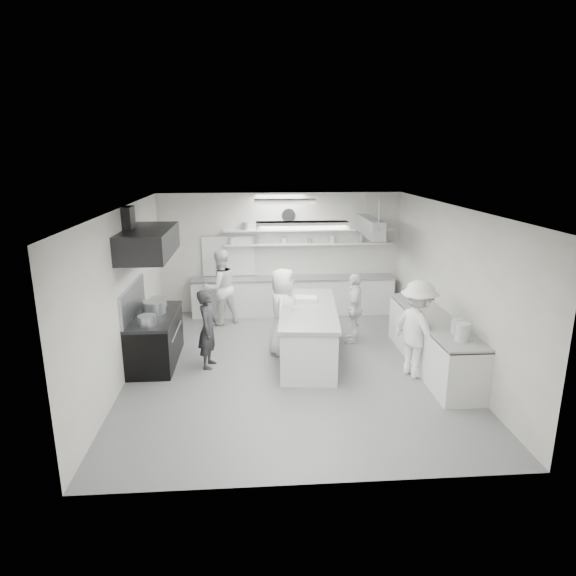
{
  "coord_description": "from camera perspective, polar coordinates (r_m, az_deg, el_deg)",
  "views": [
    {
      "loc": [
        -0.71,
        -8.64,
        3.9
      ],
      "look_at": [
        -0.03,
        0.6,
        1.38
      ],
      "focal_mm": 30.69,
      "sensor_mm": 36.0,
      "label": 1
    }
  ],
  "objects": [
    {
      "name": "floor",
      "position": [
        9.51,
        0.42,
        -9.05
      ],
      "size": [
        6.0,
        7.0,
        0.02
      ],
      "primitive_type": "cube",
      "color": "gray",
      "rests_on": "ground"
    },
    {
      "name": "exhaust_hood",
      "position": [
        9.36,
        -15.89,
        5.12
      ],
      "size": [
        0.85,
        2.0,
        0.5
      ],
      "primitive_type": "cube",
      "color": "black",
      "rests_on": "wall_left"
    },
    {
      "name": "stove_pot",
      "position": [
        9.75,
        -15.23,
        -2.29
      ],
      "size": [
        0.43,
        0.43,
        0.29
      ],
      "primitive_type": "cylinder",
      "color": "#A7ACB4",
      "rests_on": "stove"
    },
    {
      "name": "cook_right",
      "position": [
        9.09,
        14.77,
        -4.64
      ],
      "size": [
        1.06,
        1.32,
        1.78
      ],
      "primitive_type": "imported",
      "rotation": [
        0.0,
        0.0,
        1.97
      ],
      "color": "white",
      "rests_on": "floor"
    },
    {
      "name": "wall_back",
      "position": [
        12.39,
        -0.88,
        4.06
      ],
      "size": [
        6.0,
        0.04,
        3.0
      ],
      "primitive_type": "cube",
      "color": "silver",
      "rests_on": "floor"
    },
    {
      "name": "bowl_right",
      "position": [
        9.91,
        14.64,
        -2.49
      ],
      "size": [
        0.31,
        0.31,
        0.06
      ],
      "primitive_type": "imported",
      "rotation": [
        0.0,
        0.0,
        -0.4
      ],
      "color": "silver",
      "rests_on": "right_counter"
    },
    {
      "name": "back_counter",
      "position": [
        12.37,
        0.61,
        -0.92
      ],
      "size": [
        5.0,
        0.6,
        0.92
      ],
      "primitive_type": "cube",
      "color": "silver",
      "rests_on": "floor"
    },
    {
      "name": "wall_left",
      "position": [
        9.25,
        -18.41,
        -0.6
      ],
      "size": [
        0.04,
        7.0,
        3.0
      ],
      "primitive_type": "cube",
      "color": "silver",
      "rests_on": "floor"
    },
    {
      "name": "bowl_island_a",
      "position": [
        10.01,
        0.79,
        -1.51
      ],
      "size": [
        0.33,
        0.33,
        0.07
      ],
      "primitive_type": "imported",
      "rotation": [
        0.0,
        0.0,
        0.23
      ],
      "color": "#A7ACB4",
      "rests_on": "prep_island"
    },
    {
      "name": "wall_front",
      "position": [
        5.72,
        3.34,
        -9.63
      ],
      "size": [
        6.0,
        0.04,
        3.0
      ],
      "primitive_type": "cube",
      "color": "silver",
      "rests_on": "floor"
    },
    {
      "name": "prep_island",
      "position": [
        9.72,
        2.34,
        -5.32
      ],
      "size": [
        1.26,
        2.75,
        0.98
      ],
      "primitive_type": "cube",
      "rotation": [
        0.0,
        0.0,
        -0.1
      ],
      "color": "silver",
      "rests_on": "floor"
    },
    {
      "name": "light_fixture_rear",
      "position": [
        10.51,
        -0.35,
        9.98
      ],
      "size": [
        1.3,
        0.25,
        0.1
      ],
      "primitive_type": "cube",
      "color": "silver",
      "rests_on": "ceiling"
    },
    {
      "name": "wall_right",
      "position": [
        9.7,
        18.39,
        0.11
      ],
      "size": [
        0.04,
        7.0,
        3.0
      ],
      "primitive_type": "cube",
      "color": "silver",
      "rests_on": "floor"
    },
    {
      "name": "right_counter",
      "position": [
        9.71,
        16.41,
        -6.11
      ],
      "size": [
        0.74,
        3.3,
        0.94
      ],
      "primitive_type": "cube",
      "color": "silver",
      "rests_on": "floor"
    },
    {
      "name": "pass_through_window",
      "position": [
        12.38,
        -6.9,
        3.7
      ],
      "size": [
        1.3,
        0.04,
        1.0
      ],
      "primitive_type": "cube",
      "color": "black",
      "rests_on": "wall_back"
    },
    {
      "name": "cook_island_left",
      "position": [
        9.81,
        -0.6,
        -2.73
      ],
      "size": [
        0.74,
        0.96,
        1.75
      ],
      "primitive_type": "imported",
      "rotation": [
        0.0,
        0.0,
        1.34
      ],
      "color": "white",
      "rests_on": "floor"
    },
    {
      "name": "cook_stove",
      "position": [
        9.33,
        -9.26,
        -4.68
      ],
      "size": [
        0.44,
        0.6,
        1.51
      ],
      "primitive_type": "imported",
      "rotation": [
        0.0,
        0.0,
        1.42
      ],
      "color": "#2A2A2D",
      "rests_on": "floor"
    },
    {
      "name": "light_fixture_front",
      "position": [
        6.94,
        1.69,
        7.27
      ],
      "size": [
        1.3,
        0.25,
        0.1
      ],
      "primitive_type": "cube",
      "color": "silver",
      "rests_on": "ceiling"
    },
    {
      "name": "shelf_lower",
      "position": [
        12.28,
        2.43,
        5.13
      ],
      "size": [
        4.2,
        0.26,
        0.04
      ],
      "primitive_type": "cube",
      "color": "silver",
      "rests_on": "wall_back"
    },
    {
      "name": "shelf_upper",
      "position": [
        12.22,
        2.45,
        6.74
      ],
      "size": [
        4.2,
        0.26,
        0.04
      ],
      "primitive_type": "cube",
      "color": "silver",
      "rests_on": "wall_back"
    },
    {
      "name": "cook_back",
      "position": [
        11.63,
        -7.87,
        0.08
      ],
      "size": [
        1.08,
        1.01,
        1.78
      ],
      "primitive_type": "imported",
      "rotation": [
        0.0,
        0.0,
        -2.63
      ],
      "color": "white",
      "rests_on": "floor"
    },
    {
      "name": "wall_clock",
      "position": [
        12.22,
        0.06,
        8.41
      ],
      "size": [
        0.32,
        0.05,
        0.32
      ],
      "primitive_type": "cylinder",
      "rotation": [
        1.57,
        0.0,
        0.0
      ],
      "color": "silver",
      "rests_on": "wall_back"
    },
    {
      "name": "cook_island_right",
      "position": [
        10.53,
        7.7,
        -2.31
      ],
      "size": [
        0.61,
        0.95,
        1.5
      ],
      "primitive_type": "imported",
      "rotation": [
        0.0,
        0.0,
        -1.87
      ],
      "color": "white",
      "rests_on": "floor"
    },
    {
      "name": "pot_rack",
      "position": [
        11.48,
        9.53,
        7.01
      ],
      "size": [
        0.3,
        1.6,
        0.4
      ],
      "primitive_type": "cube",
      "color": "#A7ACB4",
      "rests_on": "ceiling"
    },
    {
      "name": "ceiling",
      "position": [
        8.71,
        0.46,
        9.36
      ],
      "size": [
        6.0,
        7.0,
        0.02
      ],
      "primitive_type": "cube",
      "color": "silver",
      "rests_on": "wall_back"
    },
    {
      "name": "stove",
      "position": [
        9.86,
        -15.09,
        -5.81
      ],
      "size": [
        0.8,
        1.8,
        0.9
      ],
      "primitive_type": "cube",
      "color": "black",
      "rests_on": "floor"
    },
    {
      "name": "bowl_island_b",
      "position": [
        9.47,
        0.84,
        -2.51
      ],
      "size": [
        0.22,
        0.22,
        0.07
      ],
      "primitive_type": "imported",
      "rotation": [
        0.0,
        0.0,
        -0.01
      ],
      "color": "silver",
      "rests_on": "prep_island"
    }
  ]
}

